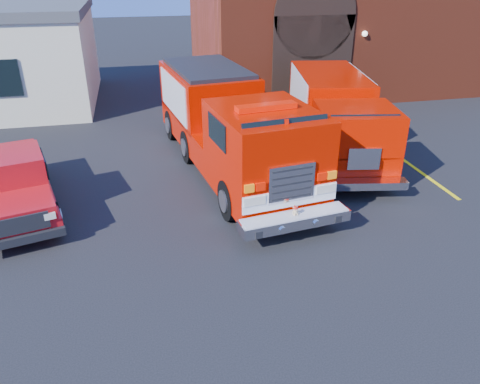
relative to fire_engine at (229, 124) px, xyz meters
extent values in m
plane|color=black|center=(-0.62, -3.13, -1.49)|extent=(100.00, 100.00, 0.00)
cube|color=yellow|center=(5.88, -2.13, -1.48)|extent=(0.12, 3.00, 0.01)
cube|color=yellow|center=(5.88, 0.87, -1.48)|extent=(0.12, 3.00, 0.01)
cube|color=yellow|center=(5.88, 3.87, -1.48)|extent=(0.12, 3.00, 0.01)
cube|color=maroon|center=(8.38, 10.87, 2.51)|extent=(15.00, 10.00, 8.00)
cube|color=black|center=(4.88, 5.85, 0.51)|extent=(3.60, 0.12, 4.00)
cylinder|color=black|center=(4.88, 5.85, 2.51)|extent=(3.60, 0.12, 3.60)
cube|color=black|center=(-7.62, 5.84, 0.51)|extent=(1.20, 0.10, 1.40)
cylinder|color=black|center=(-0.64, -3.23, -0.95)|extent=(0.48, 1.11, 1.07)
cylinder|color=black|center=(1.48, -2.95, -0.95)|extent=(0.48, 1.11, 1.07)
cube|color=#CA1100|center=(0.00, 0.00, -0.66)|extent=(3.59, 9.01, 0.88)
cube|color=#CA1100|center=(-0.30, 2.21, 0.46)|extent=(2.99, 4.57, 1.56)
cube|color=#CA1100|center=(0.38, -2.80, 0.51)|extent=(2.83, 3.41, 1.46)
cube|color=black|center=(0.55, -4.01, 0.90)|extent=(2.13, 0.37, 0.91)
cube|color=red|center=(0.38, -2.80, 1.32)|extent=(1.59, 0.54, 0.14)
cube|color=white|center=(0.59, -4.36, -0.47)|extent=(2.42, 0.39, 0.43)
cube|color=silver|center=(0.60, -4.37, -0.08)|extent=(1.17, 0.22, 0.91)
cube|color=silver|center=(0.63, -4.63, -0.92)|extent=(2.77, 0.90, 0.27)
cube|color=#B7B7BF|center=(-1.52, 2.05, 0.46)|extent=(0.51, 3.48, 1.27)
cube|color=#B7B7BF|center=(0.91, 2.38, 0.46)|extent=(0.51, 3.48, 1.27)
sphere|color=#E4C08B|center=(0.63, -4.63, -0.71)|extent=(0.15, 0.15, 0.13)
sphere|color=#E4C08B|center=(0.63, -4.64, -0.61)|extent=(0.12, 0.12, 0.11)
sphere|color=#E4C08B|center=(0.59, -4.63, -0.57)|extent=(0.05, 0.05, 0.04)
sphere|color=#E4C08B|center=(0.67, -4.62, -0.57)|extent=(0.05, 0.05, 0.04)
ellipsoid|color=red|center=(0.63, -4.63, -0.58)|extent=(0.13, 0.13, 0.06)
cylinder|color=red|center=(0.63, -4.64, -0.60)|extent=(0.14, 0.14, 0.01)
cylinder|color=black|center=(-4.99, -2.82, -1.13)|extent=(0.42, 0.76, 0.72)
cube|color=#B30F16|center=(-6.17, -1.41, -0.99)|extent=(2.99, 5.24, 0.40)
cube|color=#B30F16|center=(-5.73, -3.11, -0.63)|extent=(1.94, 1.72, 0.31)
cube|color=#B30F16|center=(-6.11, -1.67, -0.27)|extent=(2.01, 1.98, 0.90)
cube|color=#B30F16|center=(-6.54, -0.02, -0.63)|extent=(2.08, 2.24, 0.49)
cube|color=black|center=(-5.53, -3.88, -1.08)|extent=(1.81, 0.58, 0.20)
cylinder|color=black|center=(2.45, -1.57, -1.00)|extent=(0.49, 1.02, 0.98)
cylinder|color=black|center=(4.38, -1.93, -1.00)|extent=(0.49, 1.02, 0.98)
cube|color=#CA1100|center=(3.87, 0.71, -0.73)|extent=(3.50, 7.43, 0.80)
cube|color=#CA1100|center=(4.12, 2.03, 0.30)|extent=(3.01, 4.80, 1.34)
cube|color=#CA1100|center=(3.41, -1.75, 0.21)|extent=(2.59, 2.52, 1.16)
cube|color=#B7B7BF|center=(3.01, 2.24, 0.21)|extent=(0.72, 3.70, 1.52)
cube|color=#B7B7BF|center=(5.22, 1.82, 0.21)|extent=(0.72, 3.70, 1.52)
cube|color=silver|center=(3.17, -3.02, -1.00)|extent=(2.44, 0.84, 0.22)
camera|label=1|loc=(-2.72, -13.68, 4.57)|focal=35.00mm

